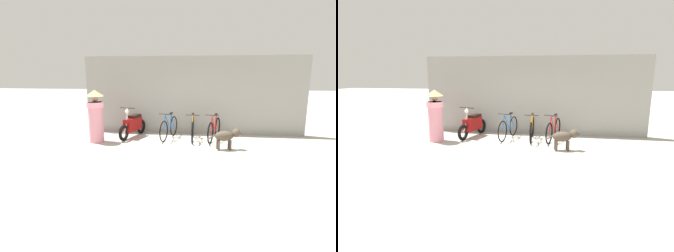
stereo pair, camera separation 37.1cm
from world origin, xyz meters
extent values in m
plane|color=#ADA89E|center=(0.00, 0.00, 0.00)|extent=(60.00, 60.00, 0.00)
cube|color=gray|center=(0.00, 3.07, 1.45)|extent=(8.22, 0.20, 2.89)
torus|color=black|center=(-0.88, 1.59, 0.36)|extent=(0.21, 0.71, 0.72)
torus|color=black|center=(-0.65, 2.55, 0.36)|extent=(0.21, 0.71, 0.72)
cylinder|color=#1959A5|center=(-0.79, 1.96, 0.59)|extent=(0.14, 0.48, 0.59)
cylinder|color=#1959A5|center=(-0.72, 2.24, 0.57)|extent=(0.06, 0.13, 0.54)
cylinder|color=#1959A5|center=(-0.78, 2.01, 0.86)|extent=(0.16, 0.56, 0.06)
cylinder|color=#1959A5|center=(-0.69, 2.37, 0.33)|extent=(0.12, 0.37, 0.08)
cylinder|color=#1959A5|center=(-0.68, 2.42, 0.60)|extent=(0.10, 0.29, 0.50)
cylinder|color=#1959A5|center=(-0.86, 1.66, 0.62)|extent=(0.07, 0.18, 0.53)
cube|color=black|center=(-0.71, 2.28, 0.87)|extent=(0.11, 0.19, 0.05)
cylinder|color=black|center=(-0.84, 1.73, 0.92)|extent=(0.45, 0.13, 0.02)
torus|color=black|center=(0.07, 1.54, 0.36)|extent=(0.06, 0.71, 0.71)
torus|color=black|center=(0.06, 2.60, 0.36)|extent=(0.06, 0.71, 0.71)
cylinder|color=orange|center=(0.07, 1.95, 0.59)|extent=(0.03, 0.53, 0.59)
cylinder|color=orange|center=(0.06, 2.26, 0.57)|extent=(0.03, 0.13, 0.54)
cylinder|color=orange|center=(0.07, 2.01, 0.85)|extent=(0.04, 0.61, 0.06)
cylinder|color=orange|center=(0.06, 2.40, 0.33)|extent=(0.03, 0.40, 0.08)
cylinder|color=orange|center=(0.06, 2.46, 0.59)|extent=(0.03, 0.32, 0.49)
cylinder|color=orange|center=(0.07, 1.62, 0.61)|extent=(0.03, 0.19, 0.52)
cube|color=black|center=(0.06, 2.31, 0.86)|extent=(0.07, 0.18, 0.05)
cylinder|color=black|center=(0.07, 1.70, 0.91)|extent=(0.46, 0.03, 0.02)
torus|color=black|center=(0.66, 1.54, 0.36)|extent=(0.24, 0.70, 0.71)
torus|color=black|center=(0.94, 2.53, 0.36)|extent=(0.24, 0.70, 0.71)
cylinder|color=red|center=(0.77, 1.93, 0.59)|extent=(0.17, 0.49, 0.59)
cylinder|color=red|center=(0.85, 2.21, 0.57)|extent=(0.06, 0.13, 0.54)
cylinder|color=red|center=(0.78, 1.97, 0.86)|extent=(0.19, 0.57, 0.06)
cylinder|color=red|center=(0.89, 2.34, 0.33)|extent=(0.13, 0.38, 0.08)
cylinder|color=red|center=(0.90, 2.39, 0.60)|extent=(0.11, 0.30, 0.50)
cylinder|color=red|center=(0.68, 1.62, 0.62)|extent=(0.08, 0.18, 0.53)
cube|color=black|center=(0.87, 2.26, 0.87)|extent=(0.12, 0.19, 0.05)
cylinder|color=black|center=(0.70, 1.69, 0.92)|extent=(0.45, 0.15, 0.02)
torus|color=black|center=(-2.24, 1.54, 0.28)|extent=(0.25, 0.56, 0.55)
torus|color=black|center=(-1.91, 2.72, 0.28)|extent=(0.25, 0.56, 0.55)
cube|color=maroon|center=(-2.08, 2.13, 0.47)|extent=(0.51, 0.92, 0.44)
cube|color=black|center=(-2.03, 2.28, 0.75)|extent=(0.38, 0.61, 0.10)
cylinder|color=silver|center=(-2.18, 1.76, 0.78)|extent=(0.09, 0.15, 0.63)
cylinder|color=silver|center=(-2.22, 1.63, 0.38)|extent=(0.10, 0.22, 0.23)
cylinder|color=black|center=(-2.17, 1.81, 1.10)|extent=(0.57, 0.18, 0.03)
sphere|color=silver|center=(-2.18, 1.78, 0.98)|extent=(0.17, 0.17, 0.14)
ellipsoid|color=#4C3F33|center=(1.04, 0.89, 0.43)|extent=(0.62, 0.41, 0.30)
cylinder|color=#4C3F33|center=(1.20, 1.01, 0.16)|extent=(0.08, 0.08, 0.31)
cylinder|color=#4C3F33|center=(1.23, 0.84, 0.16)|extent=(0.08, 0.08, 0.31)
cylinder|color=#4C3F33|center=(0.85, 0.94, 0.16)|extent=(0.08, 0.08, 0.31)
cylinder|color=#4C3F33|center=(0.89, 0.77, 0.16)|extent=(0.08, 0.08, 0.31)
sphere|color=#4C3F33|center=(1.39, 0.96, 0.51)|extent=(0.30, 0.30, 0.26)
ellipsoid|color=#4C3F33|center=(1.50, 0.98, 0.49)|extent=(0.16, 0.13, 0.10)
cylinder|color=#4C3F33|center=(0.66, 0.81, 0.40)|extent=(0.26, 0.10, 0.16)
cylinder|color=pink|center=(-3.11, 1.32, 0.67)|extent=(0.65, 0.65, 1.34)
cylinder|color=#FFA0B2|center=(-3.11, 1.32, 1.25)|extent=(0.77, 0.77, 0.18)
sphere|color=tan|center=(-3.11, 1.32, 1.47)|extent=(0.29, 0.29, 0.21)
cone|color=tan|center=(-3.11, 1.32, 1.63)|extent=(0.81, 0.81, 0.21)
camera|label=1|loc=(0.31, -6.86, 2.26)|focal=28.00mm
camera|label=2|loc=(0.68, -6.80, 2.26)|focal=28.00mm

